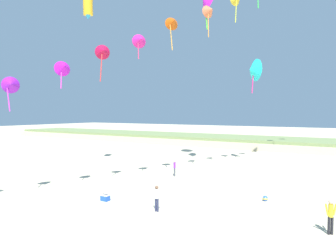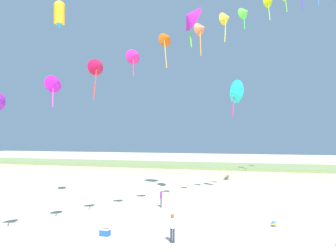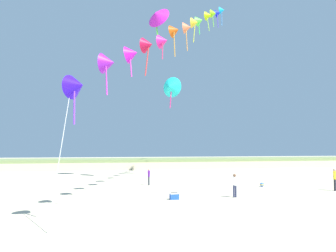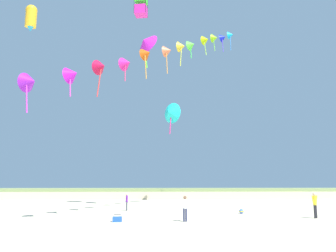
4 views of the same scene
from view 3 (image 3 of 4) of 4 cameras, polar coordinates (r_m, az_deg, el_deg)
The scene contains 10 objects.
ground_plane at distance 20.99m, azimuth 6.49°, elevation -12.66°, with size 240.00×240.00×0.00m, color beige.
dune_ridge at distance 61.08m, azimuth -7.30°, elevation -5.97°, with size 120.00×13.03×1.61m.
person_near_left at distance 24.81m, azimuth 10.65°, elevation -9.08°, with size 0.56×0.22×1.60m.
person_near_right at distance 32.47m, azimuth -3.09°, elevation -7.92°, with size 0.21×0.53×1.52m.
person_mid_center at distance 31.05m, azimuth 25.19°, elevation -7.52°, with size 0.56×0.40×1.76m.
kite_banner_string at distance 34.82m, azimuth 2.96°, elevation 15.51°, with size 21.55×32.63×23.85m.
large_kite_low_lead at distance 43.61m, azimuth 0.43°, elevation 6.31°, with size 2.40×2.39×3.89m.
large_kite_high_solo at distance 38.86m, azimuth -1.77°, elevation 17.32°, with size 3.00×3.04×4.16m.
beach_cooler at distance 23.50m, azimuth 1.01°, elevation -11.19°, with size 0.58×0.41×0.46m.
beach_ball at distance 32.21m, azimuth 14.83°, elevation -9.08°, with size 0.36×0.36×0.36m.
Camera 3 is at (-7.27, -19.42, 3.29)m, focal length 38.00 mm.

